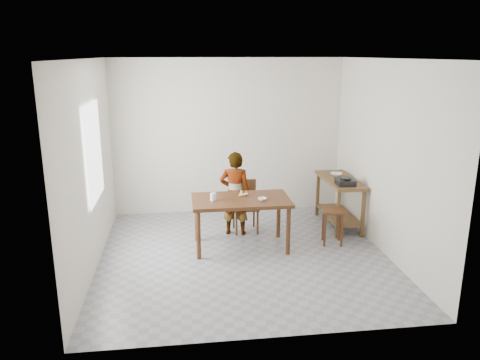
{
  "coord_description": "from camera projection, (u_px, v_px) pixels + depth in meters",
  "views": [
    {
      "loc": [
        -0.84,
        -6.05,
        2.76
      ],
      "look_at": [
        0.0,
        0.4,
        1.0
      ],
      "focal_mm": 35.0,
      "sensor_mm": 36.0,
      "label": 1
    }
  ],
  "objects": [
    {
      "name": "gas_burner",
      "position": [
        345.0,
        182.0,
        7.21
      ],
      "size": [
        0.27,
        0.27,
        0.09
      ],
      "primitive_type": "cube",
      "rotation": [
        0.0,
        0.0,
        -0.02
      ],
      "color": "black",
      "rests_on": "prep_counter"
    },
    {
      "name": "dining_chair",
      "position": [
        245.0,
        207.0,
        7.42
      ],
      "size": [
        0.4,
        0.4,
        0.81
      ],
      "primitive_type": null,
      "rotation": [
        0.0,
        0.0,
        0.02
      ],
      "color": "#432511",
      "rests_on": "floor"
    },
    {
      "name": "floor",
      "position": [
        244.0,
        257.0,
        6.62
      ],
      "size": [
        4.0,
        4.0,
        0.04
      ],
      "primitive_type": "cube",
      "color": "gray",
      "rests_on": "ground"
    },
    {
      "name": "window_pane",
      "position": [
        94.0,
        152.0,
        6.17
      ],
      "size": [
        0.02,
        1.1,
        1.3
      ],
      "primitive_type": "cube",
      "color": "silver",
      "rests_on": "wall_left"
    },
    {
      "name": "small_bowl",
      "position": [
        262.0,
        199.0,
        6.62
      ],
      "size": [
        0.16,
        0.16,
        0.04
      ],
      "primitive_type": "imported",
      "rotation": [
        0.0,
        0.0,
        -0.37
      ],
      "color": "silver",
      "rests_on": "dining_table"
    },
    {
      "name": "child",
      "position": [
        235.0,
        193.0,
        7.25
      ],
      "size": [
        0.54,
        0.42,
        1.32
      ],
      "primitive_type": "imported",
      "rotation": [
        0.0,
        0.0,
        2.91
      ],
      "color": "silver",
      "rests_on": "floor"
    },
    {
      "name": "wall_front",
      "position": [
        274.0,
        211.0,
        4.33
      ],
      "size": [
        4.0,
        0.04,
        2.7
      ],
      "primitive_type": "cube",
      "color": "beige",
      "rests_on": "ground"
    },
    {
      "name": "stool",
      "position": [
        333.0,
        227.0,
        6.97
      ],
      "size": [
        0.36,
        0.36,
        0.53
      ],
      "primitive_type": null,
      "rotation": [
        0.0,
        0.0,
        -0.2
      ],
      "color": "#432511",
      "rests_on": "floor"
    },
    {
      "name": "serving_bowl",
      "position": [
        336.0,
        174.0,
        7.75
      ],
      "size": [
        0.25,
        0.25,
        0.05
      ],
      "primitive_type": "imported",
      "rotation": [
        0.0,
        0.0,
        -0.35
      ],
      "color": "silver",
      "rests_on": "prep_counter"
    },
    {
      "name": "dining_table",
      "position": [
        241.0,
        223.0,
        6.8
      ],
      "size": [
        1.4,
        0.8,
        0.75
      ],
      "primitive_type": null,
      "color": "#432511",
      "rests_on": "floor"
    },
    {
      "name": "wall_left",
      "position": [
        88.0,
        167.0,
        6.01
      ],
      "size": [
        0.04,
        4.0,
        2.7
      ],
      "primitive_type": "cube",
      "color": "beige",
      "rests_on": "ground"
    },
    {
      "name": "wall_right",
      "position": [
        387.0,
        158.0,
        6.51
      ],
      "size": [
        0.04,
        4.0,
        2.7
      ],
      "primitive_type": "cube",
      "color": "beige",
      "rests_on": "ground"
    },
    {
      "name": "glass_tumbler",
      "position": [
        213.0,
        197.0,
        6.62
      ],
      "size": [
        0.1,
        0.1,
        0.1
      ],
      "primitive_type": "cylinder",
      "rotation": [
        0.0,
        0.0,
        -0.19
      ],
      "color": "white",
      "rests_on": "dining_table"
    },
    {
      "name": "prep_counter",
      "position": [
        339.0,
        202.0,
        7.68
      ],
      "size": [
        0.5,
        1.2,
        0.8
      ],
      "primitive_type": null,
      "color": "brown",
      "rests_on": "floor"
    },
    {
      "name": "banana",
      "position": [
        243.0,
        194.0,
        6.82
      ],
      "size": [
        0.16,
        0.12,
        0.05
      ],
      "primitive_type": null,
      "rotation": [
        0.0,
        0.0,
        0.08
      ],
      "color": "gold",
      "rests_on": "dining_table"
    },
    {
      "name": "ceiling",
      "position": [
        244.0,
        57.0,
        5.9
      ],
      "size": [
        4.0,
        4.0,
        0.04
      ],
      "primitive_type": "cube",
      "color": "white",
      "rests_on": "wall_back"
    },
    {
      "name": "wall_back",
      "position": [
        228.0,
        137.0,
        8.19
      ],
      "size": [
        4.0,
        0.04,
        2.7
      ],
      "primitive_type": "cube",
      "color": "beige",
      "rests_on": "ground"
    }
  ]
}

